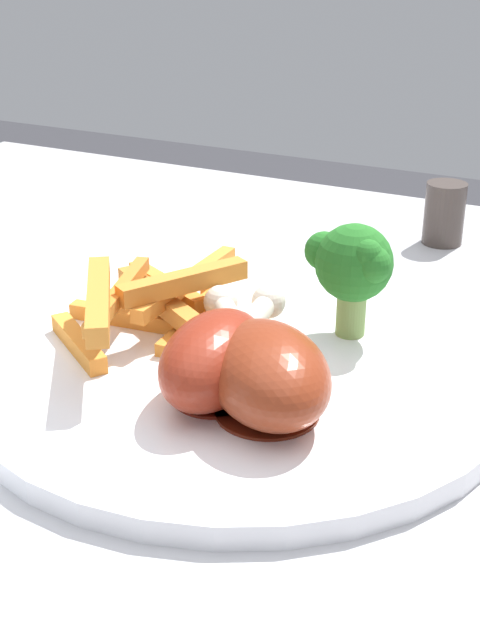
# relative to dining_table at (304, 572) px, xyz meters

# --- Properties ---
(dining_table) EXTENTS (1.02, 0.73, 0.72)m
(dining_table) POSITION_rel_dining_table_xyz_m (0.00, 0.00, 0.00)
(dining_table) COLOR #B7B7BC
(dining_table) RESTS_ON ground_plane
(dinner_plate) EXTENTS (0.29, 0.29, 0.01)m
(dinner_plate) POSITION_rel_dining_table_xyz_m (0.04, -0.01, 0.12)
(dinner_plate) COLOR white
(dinner_plate) RESTS_ON dining_table
(broccoli_floret_front) EXTENTS (0.05, 0.04, 0.06)m
(broccoli_floret_front) POSITION_rel_dining_table_xyz_m (0.00, -0.06, 0.17)
(broccoli_floret_front) COLOR #81A254
(broccoli_floret_front) RESTS_ON dinner_plate
(carrot_fries_pile) EXTENTS (0.13, 0.16, 0.04)m
(carrot_fries_pile) POSITION_rel_dining_table_xyz_m (0.09, -0.01, 0.14)
(carrot_fries_pile) COLOR orange
(carrot_fries_pile) RESTS_ON dinner_plate
(chicken_drumstick_near) EXTENTS (0.05, 0.13, 0.04)m
(chicken_drumstick_near) POSITION_rel_dining_table_xyz_m (0.03, 0.03, 0.15)
(chicken_drumstick_near) COLOR #61180D
(chicken_drumstick_near) RESTS_ON dinner_plate
(chicken_drumstick_far) EXTENTS (0.12, 0.12, 0.04)m
(chicken_drumstick_far) POSITION_rel_dining_table_xyz_m (0.01, 0.04, 0.15)
(chicken_drumstick_far) COLOR #5C1C0E
(chicken_drumstick_far) RESTS_ON dinner_plate
(pepper_shaker) EXTENTS (0.03, 0.03, 0.05)m
(pepper_shaker) POSITION_rel_dining_table_xyz_m (-0.00, -0.26, 0.14)
(pepper_shaker) COLOR #423833
(pepper_shaker) RESTS_ON dining_table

